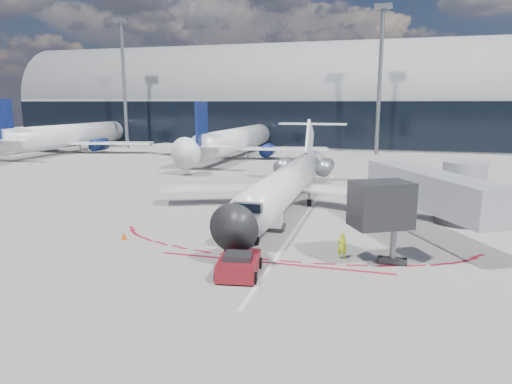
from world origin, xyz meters
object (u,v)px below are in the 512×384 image
(pushback_tug, at_px, (239,265))
(regional_jet, at_px, (289,181))
(uld_container, at_px, (271,217))
(ramp_worker, at_px, (342,246))

(pushback_tug, bearing_deg, regional_jet, 83.38)
(regional_jet, height_order, uld_container, regional_jet)
(regional_jet, relative_size, pushback_tug, 5.63)
(pushback_tug, relative_size, uld_container, 2.30)
(ramp_worker, bearing_deg, uld_container, -41.81)
(regional_jet, distance_m, uld_container, 7.10)
(pushback_tug, distance_m, ramp_worker, 6.64)
(ramp_worker, xyz_separation_m, uld_container, (-5.64, 5.16, 0.17))
(pushback_tug, xyz_separation_m, uld_container, (-0.47, 9.33, 0.38))
(ramp_worker, distance_m, uld_container, 7.64)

